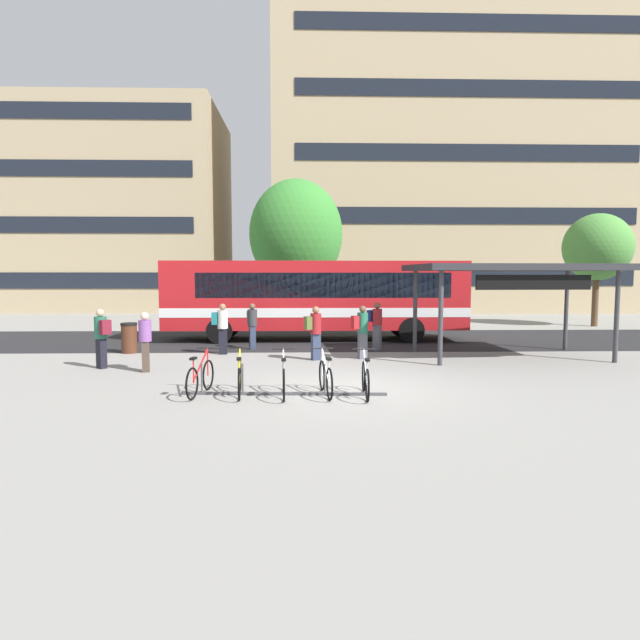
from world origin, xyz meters
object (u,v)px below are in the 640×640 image
commuter_maroon_pack_5 (101,334)px  commuter_teal_pack_1 (222,325)px  commuter_olive_pack_2 (252,323)px  commuter_olive_pack_0 (315,329)px  commuter_navy_pack_6 (376,323)px  street_tree_0 (296,234)px  street_tree_1 (597,247)px  commuter_red_pack_4 (362,328)px  parked_bicycle_yellow_1 (240,378)px  trash_bin (129,338)px  city_bus (314,296)px  parked_bicycle_silver_2 (284,379)px  parked_bicycle_white_3 (326,378)px  commuter_teal_pack_3 (145,337)px  parked_bicycle_silver_4 (365,379)px  parked_bicycle_red_0 (200,378)px  transit_shelter (511,270)px

commuter_maroon_pack_5 → commuter_teal_pack_1: bearing=-97.8°
commuter_olive_pack_2 → commuter_olive_pack_0: bearing=24.8°
commuter_maroon_pack_5 → commuter_navy_pack_6: (8.27, 3.48, -0.00)m
street_tree_0 → street_tree_1: bearing=-7.8°
commuter_olive_pack_2 → commuter_navy_pack_6: commuter_navy_pack_6 is taller
commuter_olive_pack_0 → commuter_red_pack_4: bearing=-12.0°
parked_bicycle_yellow_1 → trash_bin: (-4.54, 6.56, 0.13)m
city_bus → commuter_red_pack_4: 5.28m
parked_bicycle_silver_2 → parked_bicycle_white_3: 0.93m
commuter_red_pack_4 → commuter_olive_pack_2: bearing=130.7°
parked_bicycle_yellow_1 → commuter_teal_pack_3: size_ratio=1.05×
parked_bicycle_yellow_1 → parked_bicycle_silver_4: same height
parked_bicycle_yellow_1 → commuter_teal_pack_3: bearing=38.8°
parked_bicycle_silver_2 → commuter_red_pack_4: 5.71m
commuter_teal_pack_1 → street_tree_1: bearing=27.5°
parked_bicycle_yellow_1 → commuter_olive_pack_0: commuter_olive_pack_0 is taller
parked_bicycle_silver_4 → street_tree_1: (13.64, 15.68, 3.67)m
city_bus → street_tree_1: 15.72m
parked_bicycle_red_0 → commuter_red_pack_4: (4.11, 5.02, 0.58)m
parked_bicycle_yellow_1 → commuter_maroon_pack_5: bearing=45.3°
commuter_maroon_pack_5 → commuter_navy_pack_6: size_ratio=1.01×
city_bus → parked_bicycle_white_3: size_ratio=7.01×
parked_bicycle_silver_4 → parked_bicycle_yellow_1: bearing=87.6°
city_bus → commuter_olive_pack_0: (-0.06, -5.26, -0.81)m
parked_bicycle_silver_4 → transit_shelter: size_ratio=0.27×
commuter_teal_pack_1 → commuter_olive_pack_2: commuter_teal_pack_1 is taller
commuter_olive_pack_2 → commuter_teal_pack_3: size_ratio=1.00×
street_tree_1 → commuter_olive_pack_0: bearing=-144.1°
commuter_olive_pack_0 → street_tree_0: bearing=72.4°
commuter_red_pack_4 → trash_bin: bearing=152.1°
parked_bicycle_red_0 → commuter_teal_pack_1: bearing=13.4°
commuter_navy_pack_6 → commuter_teal_pack_1: bearing=-139.2°
parked_bicycle_red_0 → commuter_teal_pack_1: (-0.46, 6.11, 0.60)m
commuter_olive_pack_2 → commuter_red_pack_4: size_ratio=0.97×
parked_bicycle_red_0 → street_tree_0: (1.84, 17.52, 4.46)m
parked_bicycle_silver_4 → trash_bin: 9.95m
parked_bicycle_silver_2 → trash_bin: (-5.52, 6.67, 0.13)m
parked_bicycle_red_0 → commuter_teal_pack_3: 3.62m
city_bus → commuter_navy_pack_6: (2.15, -3.11, -0.80)m
parked_bicycle_red_0 → parked_bicycle_yellow_1: 0.88m
commuter_teal_pack_1 → commuter_maroon_pack_5: (-2.98, -2.67, -0.00)m
commuter_olive_pack_2 → street_tree_0: (1.41, 10.20, 3.90)m
parked_bicycle_silver_4 → commuter_maroon_pack_5: bearing=64.2°
parked_bicycle_silver_4 → street_tree_0: size_ratio=0.22×
parked_bicycle_white_3 → trash_bin: (-6.44, 6.60, 0.13)m
commuter_red_pack_4 → city_bus: bearing=88.7°
parked_bicycle_red_0 → commuter_teal_pack_3: (-2.06, 2.93, 0.56)m
parked_bicycle_yellow_1 → transit_shelter: transit_shelter is taller
city_bus → commuter_red_pack_4: size_ratio=7.14×
commuter_teal_pack_3 → street_tree_1: (19.35, 12.48, 3.10)m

